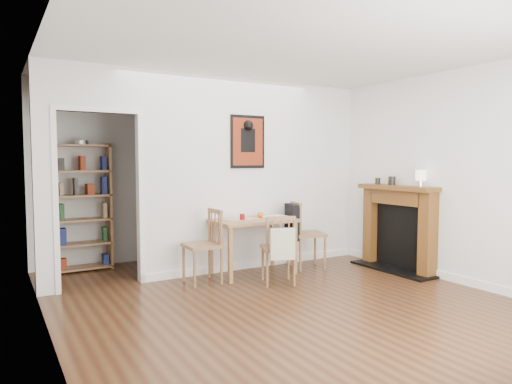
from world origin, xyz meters
TOP-DOWN VIEW (x-y plane):
  - ground at (0.00, 0.00)m, footprint 5.20×5.20m
  - room_shell at (0.10, 1.34)m, footprint 5.20×5.20m
  - dining_table at (0.32, 1.05)m, footprint 1.07×0.68m
  - chair_left at (-0.44, 0.97)m, footprint 0.45×0.45m
  - chair_right at (1.13, 0.96)m, footprint 0.62×0.57m
  - chair_front at (0.35, 0.48)m, footprint 0.55×0.58m
  - bookshelf at (-1.57, 2.40)m, footprint 0.73×0.29m
  - fireplace at (2.16, 0.25)m, footprint 0.45×1.25m
  - red_glass at (0.14, 1.01)m, footprint 0.07×0.07m
  - orange_fruit at (0.47, 1.12)m, footprint 0.08×0.08m
  - placemat at (0.17, 1.14)m, footprint 0.51×0.43m
  - notebook at (0.66, 1.06)m, footprint 0.35×0.27m
  - mantel_lamp at (2.14, -0.12)m, footprint 0.14×0.14m
  - ceramic_jar_a at (2.15, 0.38)m, footprint 0.10×0.10m
  - ceramic_jar_b at (2.10, 0.60)m, footprint 0.07×0.07m

SIDE VIEW (x-z plane):
  - ground at x=0.00m, z-range 0.00..0.00m
  - chair_front at x=0.35m, z-range 0.01..0.85m
  - chair_left at x=-0.44m, z-range 0.00..0.91m
  - chair_right at x=1.13m, z-range 0.02..0.95m
  - fireplace at x=2.16m, z-range 0.04..1.20m
  - dining_table at x=0.32m, z-range 0.28..1.01m
  - placemat at x=0.17m, z-range 0.73..0.73m
  - notebook at x=0.66m, z-range 0.73..0.75m
  - orange_fruit at x=0.47m, z-range 0.73..0.81m
  - red_glass at x=0.14m, z-range 0.73..0.82m
  - bookshelf at x=-1.57m, z-range -0.01..1.72m
  - ceramic_jar_b at x=2.10m, z-range 1.16..1.25m
  - ceramic_jar_a at x=2.15m, z-range 1.16..1.28m
  - mantel_lamp at x=2.14m, z-range 1.19..1.40m
  - room_shell at x=0.10m, z-range -1.30..3.90m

